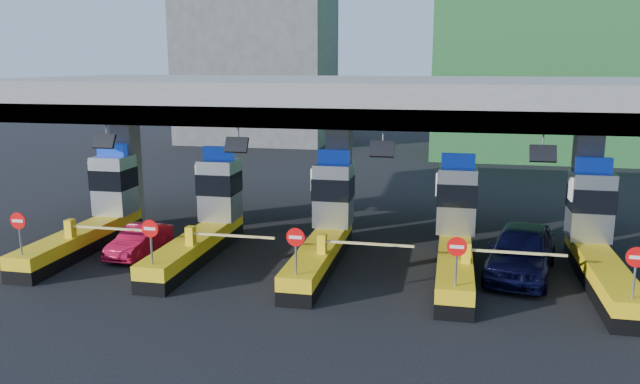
# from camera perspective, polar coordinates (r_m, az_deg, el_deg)

# --- Properties ---
(ground) EXTENTS (120.00, 120.00, 0.00)m
(ground) POSITION_cam_1_polar(r_m,az_deg,el_deg) (24.76, 0.44, -6.28)
(ground) COLOR black
(ground) RESTS_ON ground
(toll_canopy) EXTENTS (28.00, 12.09, 7.00)m
(toll_canopy) POSITION_cam_1_polar(r_m,az_deg,el_deg) (26.40, 1.72, 8.43)
(toll_canopy) COLOR slate
(toll_canopy) RESTS_ON ground
(toll_lane_far_left) EXTENTS (4.43, 8.00, 4.16)m
(toll_lane_far_left) POSITION_cam_1_polar(r_m,az_deg,el_deg) (28.29, -19.70, -1.74)
(toll_lane_far_left) COLOR black
(toll_lane_far_left) RESTS_ON ground
(toll_lane_left) EXTENTS (4.43, 8.00, 4.16)m
(toll_lane_left) POSITION_cam_1_polar(r_m,az_deg,el_deg) (26.05, -10.28, -2.36)
(toll_lane_left) COLOR black
(toll_lane_left) RESTS_ON ground
(toll_lane_center) EXTENTS (4.43, 8.00, 4.16)m
(toll_lane_center) POSITION_cam_1_polar(r_m,az_deg,el_deg) (24.62, 0.58, -2.99)
(toll_lane_center) COLOR black
(toll_lane_center) RESTS_ON ground
(toll_lane_right) EXTENTS (4.43, 8.00, 4.16)m
(toll_lane_right) POSITION_cam_1_polar(r_m,az_deg,el_deg) (24.17, 12.30, -3.55)
(toll_lane_right) COLOR black
(toll_lane_right) RESTS_ON ground
(toll_lane_far_right) EXTENTS (4.43, 8.00, 4.16)m
(toll_lane_far_right) POSITION_cam_1_polar(r_m,az_deg,el_deg) (24.74, 23.97, -3.96)
(toll_lane_far_right) COLOR black
(toll_lane_far_right) RESTS_ON ground
(bg_building_concrete) EXTENTS (14.00, 10.00, 18.00)m
(bg_building_concrete) POSITION_cam_1_polar(r_m,az_deg,el_deg) (61.97, -5.73, 12.95)
(bg_building_concrete) COLOR #4C4C49
(bg_building_concrete) RESTS_ON ground
(van) EXTENTS (3.27, 5.80, 1.86)m
(van) POSITION_cam_1_polar(r_m,az_deg,el_deg) (24.03, 17.93, -5.11)
(van) COLOR black
(van) RESTS_ON ground
(red_car) EXTENTS (1.36, 3.60, 1.18)m
(red_car) POSITION_cam_1_polar(r_m,az_deg,el_deg) (26.39, -16.18, -4.28)
(red_car) COLOR #B20D2F
(red_car) RESTS_ON ground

